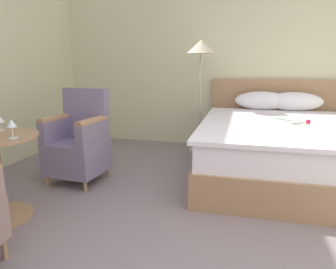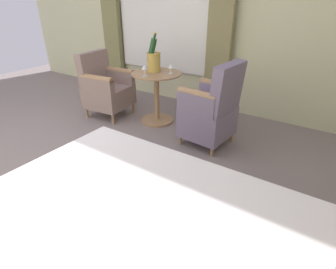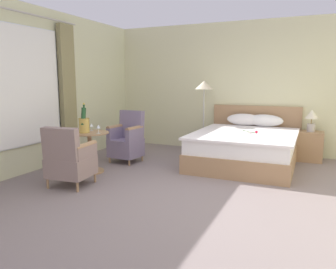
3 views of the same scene
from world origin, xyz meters
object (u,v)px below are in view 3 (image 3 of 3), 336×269
at_px(nightstand, 310,146).
at_px(champagne_bucket, 84,123).
at_px(floor_lamp_brass, 204,91).
at_px(wine_glass_near_edge, 91,125).
at_px(armchair_facing_bed, 69,159).
at_px(armchair_by_window, 127,140).
at_px(bed, 246,146).
at_px(bedside_lamp, 312,117).
at_px(wine_glass_near_bucket, 98,127).
at_px(side_table_round, 90,150).

distance_m(nightstand, champagne_bucket, 4.32).
xyz_separation_m(floor_lamp_brass, wine_glass_near_edge, (-1.36, -2.16, -0.56)).
bearing_deg(wine_glass_near_edge, armchair_facing_bed, -72.92).
bearing_deg(wine_glass_near_edge, champagne_bucket, -81.14).
xyz_separation_m(armchair_by_window, armchair_facing_bed, (0.02, -1.67, -0.01)).
relative_size(bed, armchair_facing_bed, 2.49).
relative_size(nightstand, floor_lamp_brass, 0.37).
bearing_deg(armchair_by_window, champagne_bucket, -103.37).
bearing_deg(bed, nightstand, 34.78).
height_order(bedside_lamp, champagne_bucket, champagne_bucket).
bearing_deg(armchair_by_window, bedside_lamp, 24.95).
bearing_deg(armchair_by_window, wine_glass_near_bucket, -88.77).
relative_size(side_table_round, wine_glass_near_edge, 5.50).
height_order(champagne_bucket, armchair_facing_bed, champagne_bucket).
xyz_separation_m(nightstand, bedside_lamp, (-0.00, 0.00, 0.57)).
bearing_deg(champagne_bucket, bedside_lamp, 35.62).
distance_m(nightstand, armchair_facing_bed, 4.54).
bearing_deg(wine_glass_near_edge, wine_glass_near_bucket, -34.68).
height_order(floor_lamp_brass, armchair_facing_bed, floor_lamp_brass).
xyz_separation_m(side_table_round, wine_glass_near_edge, (-0.08, 0.17, 0.39)).
xyz_separation_m(bed, wine_glass_near_bucket, (-2.13, -1.68, 0.47)).
height_order(floor_lamp_brass, champagne_bucket, floor_lamp_brass).
distance_m(bedside_lamp, wine_glass_near_bucket, 4.06).
distance_m(floor_lamp_brass, armchair_facing_bed, 3.41).
xyz_separation_m(nightstand, champagne_bucket, (-3.49, -2.50, 0.57)).
height_order(side_table_round, champagne_bucket, champagne_bucket).
distance_m(floor_lamp_brass, wine_glass_near_edge, 2.62).
distance_m(nightstand, armchair_by_window, 3.59).
xyz_separation_m(nightstand, armchair_facing_bed, (-3.24, -3.19, 0.12)).
bearing_deg(floor_lamp_brass, armchair_facing_bed, -109.12).
height_order(champagne_bucket, wine_glass_near_bucket, champagne_bucket).
height_order(wine_glass_near_edge, armchair_facing_bed, armchair_facing_bed).
height_order(bed, wine_glass_near_edge, bed).
bearing_deg(wine_glass_near_bucket, armchair_by_window, 91.23).
relative_size(champagne_bucket, armchair_by_window, 0.51).
bearing_deg(side_table_round, nightstand, 35.14).
bearing_deg(armchair_facing_bed, champagne_bucket, 109.89).
bearing_deg(bed, champagne_bucket, -144.00).
bearing_deg(floor_lamp_brass, side_table_round, -118.75).
bearing_deg(nightstand, wine_glass_near_edge, -147.47).
distance_m(side_table_round, champagne_bucket, 0.47).
bearing_deg(wine_glass_near_bucket, champagne_bucket, -169.69).
bearing_deg(nightstand, armchair_by_window, -155.05).
bearing_deg(bedside_lamp, nightstand, 0.00).
xyz_separation_m(bed, side_table_round, (-2.34, -1.66, 0.06)).
relative_size(bed, armchair_by_window, 2.29).
xyz_separation_m(floor_lamp_brass, side_table_round, (-1.28, -2.34, -0.95)).
relative_size(champagne_bucket, wine_glass_near_bucket, 3.51).
xyz_separation_m(bedside_lamp, wine_glass_near_bucket, (-3.23, -2.45, -0.06)).
bearing_deg(nightstand, floor_lamp_brass, -177.71).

